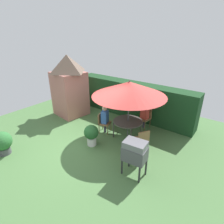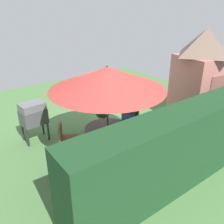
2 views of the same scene
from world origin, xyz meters
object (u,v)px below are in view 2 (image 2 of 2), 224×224
object	(u,v)px
patio_table	(108,130)
potted_plant_by_grill	(113,83)
patio_umbrella	(107,78)
chair_toward_hedge	(65,137)
person_in_blue	(128,113)
potted_plant_by_shed	(102,112)
bbq_grill	(33,114)
chair_near_shed	(131,159)
person_in_red	(130,147)
garden_shed	(201,76)
chair_far_side	(130,120)

from	to	relation	value
patio_table	potted_plant_by_grill	size ratio (longest dim) A/B	1.38
patio_table	patio_umbrella	distance (m)	1.43
chair_toward_hedge	person_in_blue	distance (m)	2.00
chair_toward_hedge	potted_plant_by_shed	size ratio (longest dim) A/B	1.05
potted_plant_by_grill	bbq_grill	bearing A→B (deg)	24.37
patio_umbrella	potted_plant_by_grill	world-z (taller)	patio_umbrella
bbq_grill	chair_near_shed	distance (m)	3.23
chair_toward_hedge	potted_plant_by_shed	xyz separation A→B (m)	(-1.75, -0.82, -0.02)
chair_toward_hedge	potted_plant_by_grill	xyz separation A→B (m)	(-3.93, -3.17, -0.03)
bbq_grill	person_in_red	distance (m)	3.14
garden_shed	patio_umbrella	world-z (taller)	garden_shed
chair_far_side	person_in_red	world-z (taller)	person_in_red
chair_toward_hedge	chair_near_shed	bearing A→B (deg)	113.63
patio_table	chair_toward_hedge	xyz separation A→B (m)	(0.98, -0.58, -0.16)
patio_umbrella	person_in_blue	size ratio (longest dim) A/B	2.32
garden_shed	chair_toward_hedge	xyz separation A→B (m)	(4.67, -0.73, -1.06)
chair_near_shed	person_in_blue	xyz separation A→B (m)	(-1.18, -1.51, 0.26)
garden_shed	patio_umbrella	xyz separation A→B (m)	(3.70, -0.15, 0.53)
potted_plant_by_shed	potted_plant_by_grill	world-z (taller)	potted_plant_by_grill
bbq_grill	person_in_red	bearing A→B (deg)	112.37
chair_far_side	potted_plant_by_grill	xyz separation A→B (m)	(-1.88, -3.41, -0.03)
potted_plant_by_grill	garden_shed	bearing A→B (deg)	100.83
bbq_grill	chair_toward_hedge	bearing A→B (deg)	108.40
patio_umbrella	chair_far_side	size ratio (longest dim) A/B	3.25
garden_shed	patio_table	distance (m)	3.81
chair_far_side	potted_plant_by_shed	xyz separation A→B (m)	(0.29, -1.06, -0.02)
chair_far_side	person_in_blue	bearing A→B (deg)	17.35
potted_plant_by_shed	person_in_blue	size ratio (longest dim) A/B	0.68
potted_plant_by_shed	potted_plant_by_grill	bearing A→B (deg)	-132.74
garden_shed	potted_plant_by_shed	world-z (taller)	garden_shed
person_in_blue	chair_toward_hedge	bearing A→B (deg)	-7.83
chair_far_side	person_in_blue	size ratio (longest dim) A/B	0.71
garden_shed	person_in_blue	size ratio (longest dim) A/B	2.46
chair_toward_hedge	chair_far_side	bearing A→B (deg)	173.18
chair_toward_hedge	person_in_red	xyz separation A→B (m)	(-0.79, 1.70, 0.26)
chair_near_shed	potted_plant_by_grill	distance (m)	5.87
bbq_grill	person_in_red	world-z (taller)	person_in_red
chair_toward_hedge	bbq_grill	bearing A→B (deg)	-71.60
patio_table	patio_umbrella	size ratio (longest dim) A/B	0.42
garden_shed	potted_plant_by_grill	size ratio (longest dim) A/B	3.52
potted_plant_by_grill	person_in_blue	xyz separation A→B (m)	(1.97, 3.44, 0.30)
chair_near_shed	patio_umbrella	bearing A→B (deg)	-99.27
chair_far_side	potted_plant_by_shed	distance (m)	1.10
patio_umbrella	chair_near_shed	distance (m)	2.00
bbq_grill	chair_near_shed	bearing A→B (deg)	111.56
patio_umbrella	potted_plant_by_shed	xyz separation A→B (m)	(-0.78, -1.40, -1.61)
bbq_grill	person_in_red	xyz separation A→B (m)	(-1.20, 2.90, -0.06)
patio_umbrella	bbq_grill	world-z (taller)	patio_umbrella
patio_umbrella	person_in_red	distance (m)	1.75
chair_toward_hedge	person_in_red	bearing A→B (deg)	115.06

